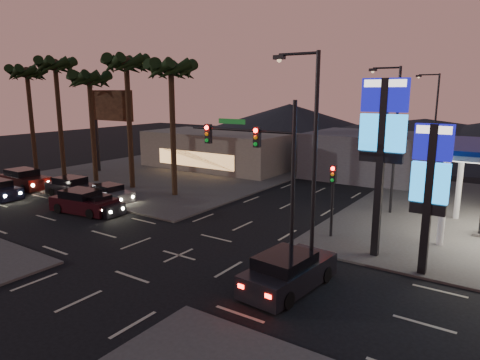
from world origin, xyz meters
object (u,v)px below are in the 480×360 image
Objects in this scene: car_lane_b_mid at (73,187)px; traffic_signal_mast at (261,157)px; car_lane_b_front at (110,194)px; car_lane_b_rear at (24,179)px; car_lane_a_front at (97,205)px; car_lane_a_mid at (83,202)px; pylon_sign_tall at (383,133)px; suv_station at (288,272)px; pylon_sign_short at (430,177)px.

traffic_signal_mast is at bearing -8.45° from car_lane_b_mid.
car_lane_b_rear reaches higher than car_lane_b_front.
car_lane_a_front is 12.07m from car_lane_b_rear.
car_lane_a_front is at bearing -54.62° from car_lane_b_front.
car_lane_a_mid is 0.97× the size of car_lane_b_rear.
car_lane_a_mid is (-1.02, -0.34, 0.14)m from car_lane_a_front.
traffic_signal_mast is at bearing -143.48° from pylon_sign_tall.
suv_station reaches higher than car_lane_b_mid.
traffic_signal_mast is at bearing -1.26° from car_lane_a_mid.
car_lane_b_mid is at bearing 152.39° from car_lane_a_mid.
suv_station is at bearing -12.88° from car_lane_b_mid.
car_lane_b_mid reaches higher than car_lane_b_front.
car_lane_b_front is at bearing 125.38° from car_lane_a_front.
car_lane_b_mid is at bearing 171.55° from traffic_signal_mast.
car_lane_a_mid is 5.63m from car_lane_b_mid.
car_lane_a_front is 16.74m from suv_station.
car_lane_b_mid is (-24.50, -0.58, -5.68)m from pylon_sign_tall.
traffic_signal_mast is at bearing -12.34° from car_lane_b_front.
car_lane_b_mid is at bearing 167.12° from suv_station.
pylon_sign_short is 1.38× the size of car_lane_a_mid.
pylon_sign_short is at bearing -0.90° from car_lane_b_mid.
car_lane_b_rear is (-32.96, -0.27, -3.87)m from pylon_sign_short.
car_lane_b_rear is 28.80m from suv_station.
traffic_signal_mast is at bearing -160.87° from pylon_sign_short.
car_lane_b_rear reaches higher than car_lane_b_mid.
car_lane_b_rear is at bearing 175.02° from traffic_signal_mast.
car_lane_b_rear is at bearing 172.53° from car_lane_a_front.
car_lane_b_rear is (-11.97, 1.57, 0.18)m from car_lane_a_front.
traffic_signal_mast is 1.53× the size of car_lane_b_rear.
car_lane_b_mid is 23.08m from suv_station.
car_lane_a_mid is at bearing 171.76° from suv_station.
car_lane_a_front is 6.42m from car_lane_b_mid.
car_lane_b_rear is at bearing -173.15° from car_lane_b_front.
car_lane_a_front is 1.08m from car_lane_a_mid.
suv_station is (16.49, -2.88, 0.15)m from car_lane_a_front.
suv_station is (-4.51, -4.72, -3.90)m from pylon_sign_short.
car_lane_a_mid is (-14.77, 0.32, -4.48)m from traffic_signal_mast.
pylon_sign_short is 1.38× the size of suv_station.
car_lane_a_front is 3.40m from car_lane_b_front.
pylon_sign_tall is 8.28m from suv_station.
traffic_signal_mast is 1.94× the size of car_lane_b_front.
car_lane_b_front is 10.07m from car_lane_b_rear.
car_lane_a_mid is 1.00× the size of suv_station.
car_lane_a_mid is at bearing -170.72° from pylon_sign_tall.
car_lane_a_front is 0.80× the size of suv_station.
traffic_signal_mast is (-4.74, -3.51, -1.17)m from pylon_sign_tall.
car_lane_b_front is (-1.97, 2.77, 0.01)m from car_lane_a_front.
suv_station reaches higher than car_lane_a_mid.
pylon_sign_tall is 1.72× the size of car_lane_b_rear.
car_lane_a_mid is at bearing -27.61° from car_lane_b_mid.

